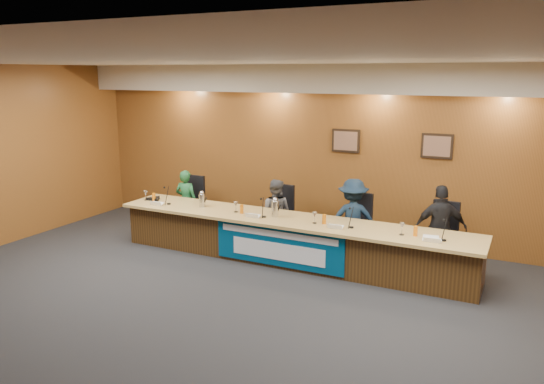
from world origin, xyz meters
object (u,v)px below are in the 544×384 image
Objects in this scene: panelist_d at (440,229)px; panelist_c at (353,219)px; panelist_a at (186,201)px; office_chair_d at (440,240)px; carafe_mid at (275,209)px; carafe_left at (202,201)px; dais_body at (289,241)px; office_chair_c at (354,229)px; speakerphone at (154,199)px; panelist_b at (275,213)px; office_chair_b at (278,219)px; banner at (278,246)px; office_chair_a at (190,207)px.

panelist_c is at bearing -21.86° from panelist_d.
panelist_a reaches higher than office_chair_d.
carafe_mid is (-1.11, -0.67, 0.20)m from panelist_c.
carafe_mid is at bearing 10.52° from panelist_c.
panelist_c reaches higher than carafe_left.
office_chair_c is at bearing 39.65° from dais_body.
panelist_c is at bearing 10.02° from speakerphone.
panelist_d is at bearing 172.08° from panelist_b.
office_chair_d is at bearing 5.34° from office_chair_b.
banner is 2.70m from panelist_a.
speakerphone is at bearing -164.60° from office_chair_d.
panelist_c reaches higher than speakerphone.
office_chair_b is 1.50× the size of speakerphone.
carafe_mid is (0.33, -0.77, 0.40)m from office_chair_b.
dais_body is 18.75× the size of speakerphone.
panelist_d is 0.23m from office_chair_d.
panelist_b is 1.93m from office_chair_a.
panelist_c is at bearing 49.93° from banner.
dais_body is 2.40m from office_chair_d.
banner is 4.58× the size of office_chair_d.
carafe_mid is (2.25, -0.67, 0.27)m from panelist_a.
office_chair_c is (0.00, 0.10, -0.20)m from panelist_c.
banner is 4.58× the size of office_chair_c.
panelist_d is at bearing 24.47° from banner.
panelist_a is 3.36m from office_chair_c.
panelist_b is 2.27m from speakerphone.
panelist_a is 3.36m from panelist_c.
panelist_d is 2.89× the size of office_chair_a.
carafe_mid reaches higher than speakerphone.
banner is 2.79m from speakerphone.
panelist_d is at bearing 7.24° from speakerphone.
panelist_d is at bearing 0.29° from office_chair_a.
panelist_a is 4.72× the size of carafe_mid.
panelist_c reaches higher than panelist_a.
panelist_c is 2.82× the size of office_chair_a.
panelist_b is 3.82× the size of speakerphone.
banner reaches higher than office_chair_c.
speakerphone is (-2.18, -0.74, 0.30)m from office_chair_b.
banner is 1.27m from office_chair_b.
carafe_left is (-3.95, -0.67, 0.17)m from panelist_d.
office_chair_c is at bearing 176.06° from panelist_b.
dais_body reaches higher than office_chair_a.
panelist_c is (3.36, 0.00, 0.06)m from panelist_a.
office_chair_c is at bearing -172.96° from office_chair_d.
panelist_a is 4.77m from panelist_d.
office_chair_d is 2.66m from carafe_mid.
office_chair_c is 2.10× the size of carafe_left.
dais_body is 4.91× the size of panelist_b.
carafe_left is (0.82, -0.67, 0.25)m from panelist_a.
office_chair_d is (1.41, 0.10, -0.20)m from panelist_c.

